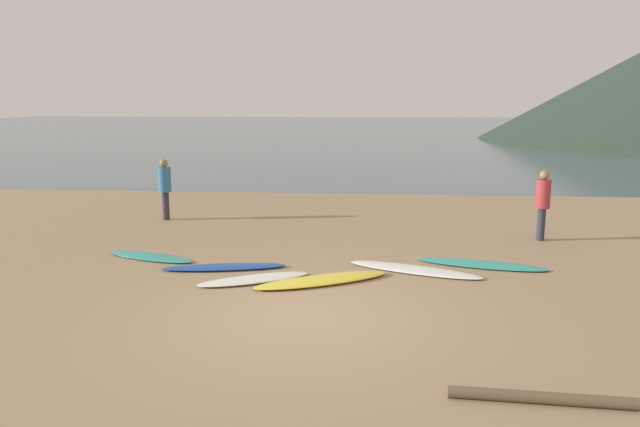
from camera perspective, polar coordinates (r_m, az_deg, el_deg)
name	(u,v)px	position (r m, az deg, el deg)	size (l,w,h in m)	color
ground_plane	(340,205)	(18.48, 1.98, 0.81)	(120.00, 120.00, 0.20)	#997C5B
ocean_water	(364,128)	(70.02, 4.29, 8.21)	(140.00, 100.00, 0.01)	#475B6B
surfboard_0	(151,257)	(12.35, -16.02, -4.02)	(2.00, 0.54, 0.06)	teal
surfboard_1	(224,267)	(11.26, -9.24, -5.12)	(2.31, 0.46, 0.08)	#1E479E
surfboard_2	(254,279)	(10.44, -6.37, -6.31)	(2.02, 0.51, 0.08)	silver
surfboard_3	(322,280)	(10.30, 0.23, -6.43)	(2.48, 0.59, 0.09)	yellow
surfboard_4	(414,270)	(11.10, 9.08, -5.37)	(2.54, 0.56, 0.07)	white
surfboard_5	(482,264)	(11.75, 15.38, -4.74)	(2.42, 0.60, 0.06)	teal
person_0	(543,199)	(14.12, 20.71, 1.28)	(0.32, 0.32, 1.59)	#2D2D38
person_1	(165,184)	(16.07, -14.75, 2.76)	(0.33, 0.33, 1.61)	#2D2D38
driftwood_log	(541,398)	(6.83, 20.56, -16.31)	(0.13, 0.13, 1.91)	brown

